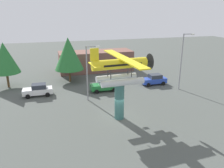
{
  "coord_description": "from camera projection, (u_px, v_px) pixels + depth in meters",
  "views": [
    {
      "loc": [
        -7.48,
        -22.77,
        12.08
      ],
      "look_at": [
        0.0,
        3.0,
        3.25
      ],
      "focal_mm": 36.41,
      "sensor_mm": 36.0,
      "label": 1
    }
  ],
  "objects": [
    {
      "name": "ground_plane",
      "position": [
        119.0,
        118.0,
        26.52
      ],
      "size": [
        140.0,
        140.0,
        0.0
      ],
      "primitive_type": "plane",
      "color": "#4C514C"
    },
    {
      "name": "storefront_building",
      "position": [
        96.0,
        61.0,
        46.51
      ],
      "size": [
        14.74,
        5.02,
        4.06
      ],
      "primitive_type": "cube",
      "color": "brown",
      "rests_on": "ground"
    },
    {
      "name": "car_mid_green",
      "position": [
        104.0,
        86.0,
        35.14
      ],
      "size": [
        4.2,
        2.02,
        1.76
      ],
      "rotation": [
        0.0,
        0.0,
        3.14
      ],
      "color": "#237A38",
      "rests_on": "ground"
    },
    {
      "name": "streetlight_primary",
      "position": [
        88.0,
        69.0,
        30.51
      ],
      "size": [
        1.84,
        0.28,
        7.55
      ],
      "color": "gray",
      "rests_on": "ground"
    },
    {
      "name": "car_far_blue",
      "position": [
        154.0,
        79.0,
        38.19
      ],
      "size": [
        4.2,
        2.02,
        1.76
      ],
      "rotation": [
        0.0,
        0.0,
        3.14
      ],
      "color": "#2847B7",
      "rests_on": "ground"
    },
    {
      "name": "tree_east",
      "position": [
        69.0,
        54.0,
        38.49
      ],
      "size": [
        4.92,
        4.92,
        7.68
      ],
      "color": "brown",
      "rests_on": "ground"
    },
    {
      "name": "streetlight_secondary",
      "position": [
        183.0,
        58.0,
        34.7
      ],
      "size": [
        1.84,
        0.28,
        8.71
      ],
      "color": "gray",
      "rests_on": "ground"
    },
    {
      "name": "display_pedestal",
      "position": [
        119.0,
        101.0,
        25.85
      ],
      "size": [
        1.1,
        1.1,
        4.34
      ],
      "primitive_type": "cylinder",
      "color": "#386B66",
      "rests_on": "ground"
    },
    {
      "name": "car_near_white",
      "position": [
        38.0,
        90.0,
        33.21
      ],
      "size": [
        4.2,
        2.02,
        1.76
      ],
      "rotation": [
        0.0,
        0.0,
        3.14
      ],
      "color": "white",
      "rests_on": "ground"
    },
    {
      "name": "floatplane_monument",
      "position": [
        121.0,
        68.0,
        24.69
      ],
      "size": [
        6.96,
        10.45,
        4.0
      ],
      "rotation": [
        0.0,
        0.0,
        0.06
      ],
      "color": "silver",
      "rests_on": "display_pedestal"
    },
    {
      "name": "tree_west",
      "position": [
        5.0,
        58.0,
        35.69
      ],
      "size": [
        4.39,
        4.39,
        7.29
      ],
      "color": "brown",
      "rests_on": "ground"
    }
  ]
}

